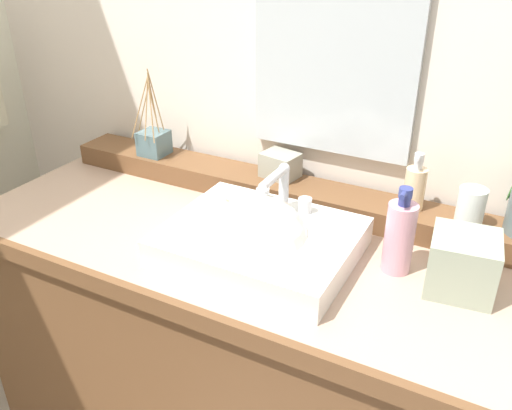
# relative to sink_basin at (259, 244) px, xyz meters

# --- Properties ---
(wall_back) EXTENTS (2.94, 0.20, 2.62)m
(wall_back) POSITION_rel_sink_basin_xyz_m (-0.05, 0.45, 0.41)
(wall_back) COLOR silver
(wall_back) RESTS_ON ground
(vanity_cabinet) EXTENTS (1.44, 0.58, 0.87)m
(vanity_cabinet) POSITION_rel_sink_basin_xyz_m (-0.05, 0.06, -0.46)
(vanity_cabinet) COLOR brown
(vanity_cabinet) RESTS_ON ground
(back_ledge) EXTENTS (1.36, 0.12, 0.06)m
(back_ledge) POSITION_rel_sink_basin_xyz_m (-0.05, 0.27, -0.00)
(back_ledge) COLOR brown
(back_ledge) RESTS_ON vanity_cabinet
(sink_basin) EXTENTS (0.41, 0.34, 0.27)m
(sink_basin) POSITION_rel_sink_basin_xyz_m (0.00, 0.00, 0.00)
(sink_basin) COLOR white
(sink_basin) RESTS_ON vanity_cabinet
(soap_bar) EXTENTS (0.07, 0.04, 0.02)m
(soap_bar) POSITION_rel_sink_basin_xyz_m (-0.11, 0.10, 0.05)
(soap_bar) COLOR beige
(soap_bar) RESTS_ON sink_basin
(soap_dispenser) EXTENTS (0.05, 0.05, 0.14)m
(soap_dispenser) POSITION_rel_sink_basin_xyz_m (0.27, 0.28, 0.08)
(soap_dispenser) COLOR beige
(soap_dispenser) RESTS_ON back_ledge
(tumbler_cup) EXTENTS (0.06, 0.06, 0.09)m
(tumbler_cup) POSITION_rel_sink_basin_xyz_m (0.40, 0.25, 0.07)
(tumbler_cup) COLOR white
(tumbler_cup) RESTS_ON back_ledge
(reed_diffuser) EXTENTS (0.10, 0.10, 0.25)m
(reed_diffuser) POSITION_rel_sink_basin_xyz_m (-0.48, 0.26, 0.07)
(reed_diffuser) COLOR slate
(reed_diffuser) RESTS_ON back_ledge
(trinket_box) EXTENTS (0.11, 0.09, 0.07)m
(trinket_box) POSITION_rel_sink_basin_xyz_m (-0.09, 0.29, 0.06)
(trinket_box) COLOR gray
(trinket_box) RESTS_ON back_ledge
(lotion_bottle) EXTENTS (0.06, 0.07, 0.20)m
(lotion_bottle) POSITION_rel_sink_basin_xyz_m (0.28, 0.09, 0.05)
(lotion_bottle) COLOR #CD94A9
(lotion_bottle) RESTS_ON vanity_cabinet
(tissue_box) EXTENTS (0.14, 0.14, 0.12)m
(tissue_box) POSITION_rel_sink_basin_xyz_m (0.42, 0.08, 0.03)
(tissue_box) COLOR #96A48E
(tissue_box) RESTS_ON vanity_cabinet
(mirror) EXTENTS (0.42, 0.02, 0.63)m
(mirror) POSITION_rel_sink_basin_xyz_m (0.03, 0.34, 0.42)
(mirror) COLOR silver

